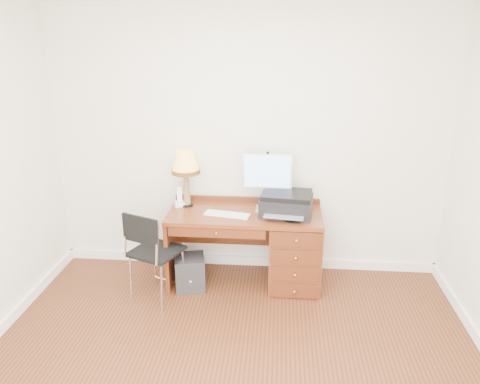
# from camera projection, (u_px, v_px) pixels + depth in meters

# --- Properties ---
(ground) EXTENTS (4.00, 4.00, 0.00)m
(ground) POSITION_uv_depth(u_px,v_px,m) (230.00, 374.00, 3.51)
(ground) COLOR #3F1D0E
(ground) RESTS_ON ground
(room_shell) EXTENTS (4.00, 4.00, 4.00)m
(room_shell) POSITION_uv_depth(u_px,v_px,m) (238.00, 319.00, 4.08)
(room_shell) COLOR silver
(room_shell) RESTS_ON ground
(desk) EXTENTS (1.50, 0.67, 0.75)m
(desk) POSITION_uv_depth(u_px,v_px,m) (277.00, 245.00, 4.66)
(desk) COLOR maroon
(desk) RESTS_ON ground
(monitor) EXTENTS (0.49, 0.16, 0.56)m
(monitor) POSITION_uv_depth(u_px,v_px,m) (267.00, 174.00, 4.57)
(monitor) COLOR silver
(monitor) RESTS_ON desk
(keyboard) EXTENTS (0.45, 0.21, 0.02)m
(keyboard) POSITION_uv_depth(u_px,v_px,m) (227.00, 214.00, 4.50)
(keyboard) COLOR white
(keyboard) RESTS_ON desk
(mouse_pad) EXTENTS (0.22, 0.22, 0.04)m
(mouse_pad) POSITION_uv_depth(u_px,v_px,m) (294.00, 218.00, 4.41)
(mouse_pad) COLOR black
(mouse_pad) RESTS_ON desk
(printer) EXTENTS (0.53, 0.44, 0.22)m
(printer) POSITION_uv_depth(u_px,v_px,m) (286.00, 203.00, 4.51)
(printer) COLOR black
(printer) RESTS_ON desk
(leg_lamp) EXTENTS (0.28, 0.28, 0.58)m
(leg_lamp) POSITION_uv_depth(u_px,v_px,m) (186.00, 165.00, 4.61)
(leg_lamp) COLOR black
(leg_lamp) RESTS_ON desk
(phone) EXTENTS (0.12, 0.12, 0.20)m
(phone) POSITION_uv_depth(u_px,v_px,m) (180.00, 200.00, 4.73)
(phone) COLOR white
(phone) RESTS_ON desk
(pen_cup) EXTENTS (0.09, 0.09, 0.11)m
(pen_cup) POSITION_uv_depth(u_px,v_px,m) (288.00, 204.00, 4.65)
(pen_cup) COLOR black
(pen_cup) RESTS_ON desk
(chair) EXTENTS (0.55, 0.56, 0.90)m
(chair) POSITION_uv_depth(u_px,v_px,m) (154.00, 248.00, 4.30)
(chair) COLOR black
(chair) RESTS_ON ground
(equipment_box) EXTENTS (0.34, 0.34, 0.33)m
(equipment_box) POSITION_uv_depth(u_px,v_px,m) (190.00, 272.00, 4.64)
(equipment_box) COLOR black
(equipment_box) RESTS_ON ground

